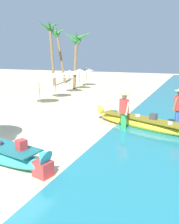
{
  "coord_description": "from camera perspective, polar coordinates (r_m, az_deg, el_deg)",
  "views": [
    {
      "loc": [
        5.63,
        -5.52,
        3.06
      ],
      "look_at": [
        1.98,
        2.82,
        0.9
      ],
      "focal_mm": 37.52,
      "sensor_mm": 36.0,
      "label": 1
    }
  ],
  "objects": [
    {
      "name": "person_vendor_assistant",
      "position": [
        10.26,
        20.91,
        1.31
      ],
      "size": [
        0.47,
        0.57,
        1.86
      ],
      "color": "#3D5BA8",
      "rests_on": "ground"
    },
    {
      "name": "parasol_row_1",
      "position": [
        17.7,
        -8.35,
        8.97
      ],
      "size": [
        1.6,
        1.6,
        1.91
      ],
      "color": "#8E6B47",
      "rests_on": "ground"
    },
    {
      "name": "cooler_box",
      "position": [
        6.4,
        -11.27,
        -13.39
      ],
      "size": [
        0.52,
        0.48,
        0.42
      ],
      "primitive_type": "cube",
      "rotation": [
        0.0,
        0.0,
        -0.22
      ],
      "color": "#C63838",
      "rests_on": "ground"
    },
    {
      "name": "parasol_row_2",
      "position": [
        20.44,
        -4.89,
        9.63
      ],
      "size": [
        1.6,
        1.6,
        1.91
      ],
      "color": "#8E6B47",
      "rests_on": "ground"
    },
    {
      "name": "palm_tree_mid_cluster",
      "position": [
        28.28,
        -7.87,
        17.37
      ],
      "size": [
        2.94,
        2.69,
        6.34
      ],
      "color": "brown",
      "rests_on": "ground"
    },
    {
      "name": "parasol_row_4",
      "position": [
        25.23,
        -0.78,
        10.38
      ],
      "size": [
        1.6,
        1.6,
        1.91
      ],
      "color": "#8E6B47",
      "rests_on": "ground"
    },
    {
      "name": "palm_tree_tall_inland",
      "position": [
        22.43,
        -3.1,
        16.44
      ],
      "size": [
        2.83,
        2.62,
        5.34
      ],
      "color": "brown",
      "rests_on": "ground"
    },
    {
      "name": "boat_yellow_midground",
      "position": [
        10.35,
        12.3,
        -2.53
      ],
      "size": [
        4.63,
        2.25,
        0.8
      ],
      "color": "yellow",
      "rests_on": "ground"
    },
    {
      "name": "person_vendor_hatted",
      "position": [
        9.64,
        8.41,
        0.8
      ],
      "size": [
        0.56,
        0.48,
        1.72
      ],
      "color": "green",
      "rests_on": "ground"
    },
    {
      "name": "ground_plane",
      "position": [
        8.46,
        -20.6,
        -8.76
      ],
      "size": [
        80.0,
        80.0,
        0.0
      ],
      "primitive_type": "plane",
      "color": "beige"
    },
    {
      "name": "palm_tree_leaning_seaward",
      "position": [
        25.67,
        -9.63,
        18.26
      ],
      "size": [
        2.58,
        2.86,
        6.66
      ],
      "color": "brown",
      "rests_on": "ground"
    },
    {
      "name": "parasol_row_0",
      "position": [
        15.49,
        -12.3,
        8.19
      ],
      "size": [
        1.6,
        1.6,
        1.91
      ],
      "color": "#8E6B47",
      "rests_on": "ground"
    },
    {
      "name": "parasol_row_3",
      "position": [
        22.58,
        -2.43,
        10.01
      ],
      "size": [
        1.6,
        1.6,
        1.91
      ],
      "color": "#8E6B47",
      "rests_on": "ground"
    }
  ]
}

